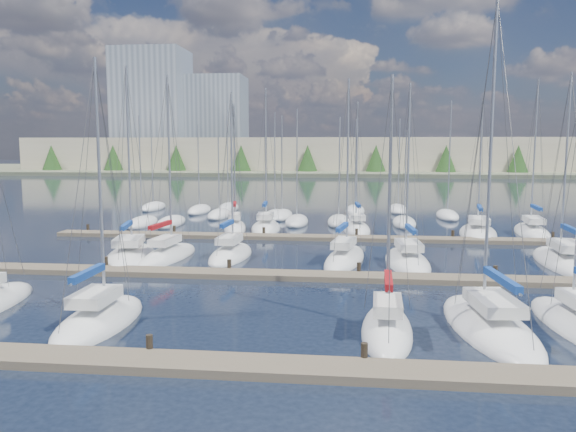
# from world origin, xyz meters

# --- Properties ---
(ground) EXTENTS (400.00, 400.00, 0.00)m
(ground) POSITION_xyz_m (0.00, 60.00, 0.00)
(ground) COLOR #192233
(ground) RESTS_ON ground
(dock_near) EXTENTS (44.00, 1.93, 1.10)m
(dock_near) POSITION_xyz_m (0.00, 2.01, 0.15)
(dock_near) COLOR #6B5E4C
(dock_near) RESTS_ON ground
(dock_mid) EXTENTS (44.00, 1.93, 1.10)m
(dock_mid) POSITION_xyz_m (0.00, 16.01, 0.15)
(dock_mid) COLOR #6B5E4C
(dock_mid) RESTS_ON ground
(dock_far) EXTENTS (44.00, 1.93, 1.10)m
(dock_far) POSITION_xyz_m (0.00, 30.01, 0.15)
(dock_far) COLOR #6B5E4C
(dock_far) RESTS_ON ground
(sailboat_o) EXTENTS (3.26, 7.56, 13.89)m
(sailboat_o) POSITION_xyz_m (-4.46, 35.04, 0.19)
(sailboat_o) COLOR white
(sailboat_o) RESTS_ON ground
(sailboat_m) EXTENTS (3.50, 9.91, 13.40)m
(sailboat_m) POSITION_xyz_m (17.64, 21.83, 0.17)
(sailboat_m) COLOR white
(sailboat_m) RESTS_ON ground
(sailboat_c) EXTENTS (2.76, 7.34, 12.41)m
(sailboat_c) POSITION_xyz_m (-7.59, 6.38, 0.18)
(sailboat_c) COLOR white
(sailboat_c) RESTS_ON ground
(sailboat_p) EXTENTS (3.07, 7.50, 12.59)m
(sailboat_p) POSITION_xyz_m (4.04, 35.31, 0.19)
(sailboat_p) COLOR white
(sailboat_p) RESTS_ON ground
(sailboat_q) EXTENTS (4.53, 9.38, 12.91)m
(sailboat_q) POSITION_xyz_m (14.78, 34.26, 0.17)
(sailboat_q) COLOR white
(sailboat_q) RESTS_ON ground
(sailboat_r) EXTENTS (3.43, 9.13, 14.50)m
(sailboat_r) POSITION_xyz_m (19.64, 35.01, 0.19)
(sailboat_r) COLOR white
(sailboat_r) RESTS_ON ground
(sailboat_d) EXTENTS (2.45, 6.93, 11.52)m
(sailboat_d) POSITION_xyz_m (5.03, 6.46, 0.19)
(sailboat_d) COLOR white
(sailboat_d) RESTS_ON ground
(sailboat_k) EXTENTS (3.69, 8.85, 13.09)m
(sailboat_k) POSITION_xyz_m (3.10, 21.24, 0.19)
(sailboat_k) COLOR white
(sailboat_k) RESTS_ON ground
(sailboat_j) EXTENTS (2.88, 7.33, 12.32)m
(sailboat_j) POSITION_xyz_m (-4.96, 21.76, 0.18)
(sailboat_j) COLOR white
(sailboat_j) RESTS_ON ground
(sailboat_i) EXTENTS (3.17, 8.38, 13.44)m
(sailboat_i) POSITION_xyz_m (-9.25, 20.81, 0.19)
(sailboat_i) COLOR white
(sailboat_i) RESTS_ON ground
(sailboat_l) EXTENTS (3.26, 8.53, 12.70)m
(sailboat_l) POSITION_xyz_m (7.28, 20.86, 0.18)
(sailboat_l) COLOR white
(sailboat_l) RESTS_ON ground
(sailboat_h) EXTENTS (4.86, 8.89, 14.04)m
(sailboat_h) POSITION_xyz_m (-11.81, 20.41, 0.17)
(sailboat_h) COLOR white
(sailboat_h) RESTS_ON ground
(sailboat_e) EXTENTS (3.95, 9.65, 14.72)m
(sailboat_e) POSITION_xyz_m (9.44, 7.48, 0.18)
(sailboat_e) COLOR white
(sailboat_e) RESTS_ON ground
(sailboat_n) EXTENTS (3.18, 6.96, 12.40)m
(sailboat_n) POSITION_xyz_m (-7.31, 34.61, 0.20)
(sailboat_n) COLOR white
(sailboat_n) RESTS_ON ground
(distant_boats) EXTENTS (36.93, 20.75, 13.30)m
(distant_boats) POSITION_xyz_m (-4.34, 43.76, 0.29)
(distant_boats) COLOR #9EA0A5
(distant_boats) RESTS_ON ground
(shoreline) EXTENTS (400.00, 60.00, 38.00)m
(shoreline) POSITION_xyz_m (-13.29, 149.77, 7.44)
(shoreline) COLOR #666B51
(shoreline) RESTS_ON ground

